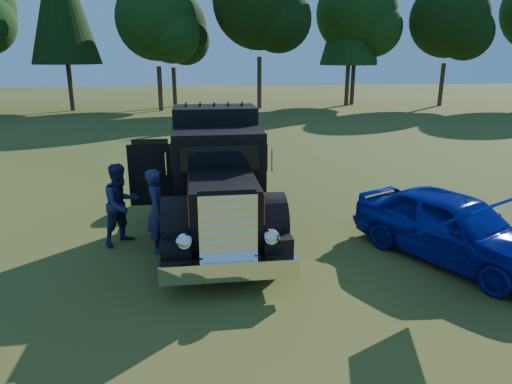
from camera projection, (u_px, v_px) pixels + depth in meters
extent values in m
plane|color=#294D16|center=(278.00, 279.00, 8.98)|extent=(120.00, 120.00, 0.00)
cylinder|color=#2D2116|center=(70.00, 81.00, 35.80)|extent=(0.36, 0.36, 4.68)
cylinder|color=#2D2116|center=(160.00, 89.00, 35.95)|extent=(0.36, 0.36, 3.42)
sphere|color=black|center=(156.00, 19.00, 34.48)|extent=(6.08, 6.08, 6.08)
sphere|color=black|center=(172.00, 35.00, 34.24)|extent=(4.18, 4.18, 4.18)
cylinder|color=#2D2116|center=(259.00, 83.00, 37.38)|extent=(0.36, 0.36, 4.14)
sphere|color=black|center=(260.00, 1.00, 35.60)|extent=(7.36, 7.36, 7.36)
sphere|color=black|center=(279.00, 19.00, 35.30)|extent=(5.06, 5.06, 5.06)
cylinder|color=#2D2116|center=(347.00, 79.00, 39.81)|extent=(0.36, 0.36, 4.50)
cone|color=black|center=(351.00, 7.00, 38.12)|extent=(5.00, 5.00, 9.38)
cylinder|color=#2D2116|center=(441.00, 85.00, 39.57)|extent=(0.36, 0.36, 3.60)
sphere|color=black|center=(449.00, 18.00, 38.02)|extent=(6.40, 6.40, 6.40)
sphere|color=black|center=(466.00, 33.00, 37.76)|extent=(4.40, 4.40, 4.40)
cylinder|color=#2D2116|center=(353.00, 83.00, 40.38)|extent=(0.36, 0.36, 3.86)
sphere|color=black|center=(357.00, 13.00, 38.72)|extent=(6.86, 6.86, 6.86)
sphere|color=black|center=(374.00, 28.00, 38.44)|extent=(4.71, 4.71, 4.71)
cylinder|color=#2D2116|center=(174.00, 87.00, 38.90)|extent=(0.36, 0.36, 3.25)
sphere|color=black|center=(171.00, 27.00, 37.50)|extent=(5.79, 5.79, 5.79)
sphere|color=black|center=(185.00, 40.00, 37.27)|extent=(3.98, 3.98, 3.98)
cylinder|color=black|center=(173.00, 246.00, 9.17)|extent=(0.32, 1.10, 1.10)
cylinder|color=black|center=(275.00, 240.00, 9.44)|extent=(0.32, 1.10, 1.10)
cylinder|color=black|center=(178.00, 183.00, 13.72)|extent=(0.32, 1.10, 1.10)
cylinder|color=black|center=(248.00, 180.00, 14.00)|extent=(0.32, 1.10, 1.10)
cylinder|color=black|center=(189.00, 182.00, 13.76)|extent=(0.32, 1.10, 1.10)
cylinder|color=black|center=(237.00, 180.00, 13.95)|extent=(0.32, 1.10, 1.10)
cube|color=black|center=(217.00, 201.00, 11.75)|extent=(1.60, 6.40, 0.28)
cube|color=white|center=(230.00, 270.00, 8.12)|extent=(2.50, 0.22, 0.36)
cube|color=white|center=(228.00, 227.00, 8.20)|extent=(1.05, 0.30, 1.30)
cube|color=black|center=(224.00, 206.00, 9.18)|extent=(1.35, 1.80, 1.10)
cube|color=#942D10|center=(189.00, 198.00, 9.04)|extent=(0.02, 1.80, 0.60)
cube|color=#942D10|center=(258.00, 196.00, 9.22)|extent=(0.02, 1.80, 0.60)
cylinder|color=black|center=(177.00, 227.00, 9.06)|extent=(0.55, 1.24, 1.24)
cylinder|color=black|center=(271.00, 222.00, 9.31)|extent=(0.55, 1.24, 1.24)
sphere|color=white|center=(184.00, 242.00, 8.09)|extent=(0.32, 0.32, 0.32)
sphere|color=white|center=(271.00, 237.00, 8.30)|extent=(0.32, 0.32, 0.32)
cube|color=black|center=(219.00, 175.00, 10.58)|extent=(2.05, 1.30, 2.10)
cube|color=black|center=(220.00, 161.00, 9.80)|extent=(1.70, 0.05, 0.65)
cube|color=black|center=(216.00, 155.00, 11.76)|extent=(2.05, 1.30, 2.50)
cube|color=black|center=(213.00, 170.00, 13.55)|extent=(2.00, 2.00, 0.35)
cube|color=black|center=(152.00, 175.00, 11.00)|extent=(1.10, 0.10, 1.50)
cube|color=maroon|center=(152.00, 181.00, 11.09)|extent=(0.85, 0.05, 0.75)
imported|color=#14079C|center=(452.00, 226.00, 9.65)|extent=(3.55, 4.70, 1.49)
cube|color=#14079C|center=(465.00, 216.00, 7.88)|extent=(1.58, 1.42, 0.67)
imported|color=#1B1F40|center=(157.00, 211.00, 10.04)|extent=(0.45, 0.69, 1.88)
imported|color=#1A283E|center=(121.00, 204.00, 10.45)|extent=(1.16, 1.16, 1.90)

